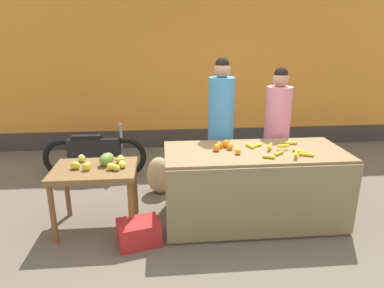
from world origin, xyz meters
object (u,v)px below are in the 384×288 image
object	(u,v)px
vendor_woman_pink_shirt	(277,133)
parked_motorcycle	(95,153)
produce_crate	(139,232)
vendor_woman_blue_shirt	(221,129)
produce_sack	(159,175)

from	to	relation	value
vendor_woman_pink_shirt	parked_motorcycle	distance (m)	2.78
produce_crate	vendor_woman_blue_shirt	bearing A→B (deg)	45.85
vendor_woman_blue_shirt	parked_motorcycle	bearing A→B (deg)	156.50
produce_sack	produce_crate	bearing A→B (deg)	-100.14
vendor_woman_pink_shirt	parked_motorcycle	xyz separation A→B (m)	(-2.62, 0.81, -0.49)
vendor_woman_blue_shirt	parked_motorcycle	distance (m)	2.09
parked_motorcycle	produce_sack	distance (m)	1.21
vendor_woman_blue_shirt	produce_sack	world-z (taller)	vendor_woman_blue_shirt
vendor_woman_blue_shirt	parked_motorcycle	size ratio (longest dim) A/B	1.19
vendor_woman_pink_shirt	produce_sack	world-z (taller)	vendor_woman_pink_shirt
vendor_woman_pink_shirt	vendor_woman_blue_shirt	bearing A→B (deg)	179.77
parked_motorcycle	produce_crate	size ratio (longest dim) A/B	3.64
vendor_woman_pink_shirt	produce_sack	distance (m)	1.73
vendor_woman_pink_shirt	produce_crate	distance (m)	2.26
vendor_woman_pink_shirt	produce_crate	world-z (taller)	vendor_woman_pink_shirt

